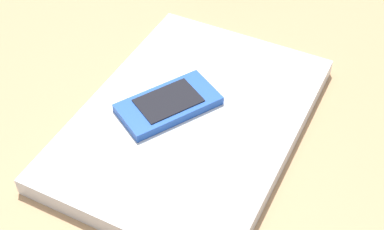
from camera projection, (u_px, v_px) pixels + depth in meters
desk_surface at (136, 197)px, 54.38cm from camera, size 120.00×80.00×3.00cm
laptop_closed at (192, 121)px, 58.34cm from camera, size 33.42×25.68×2.04cm
cell_phone_on_laptop at (168, 104)px, 58.03cm from camera, size 11.90×9.27×1.11cm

